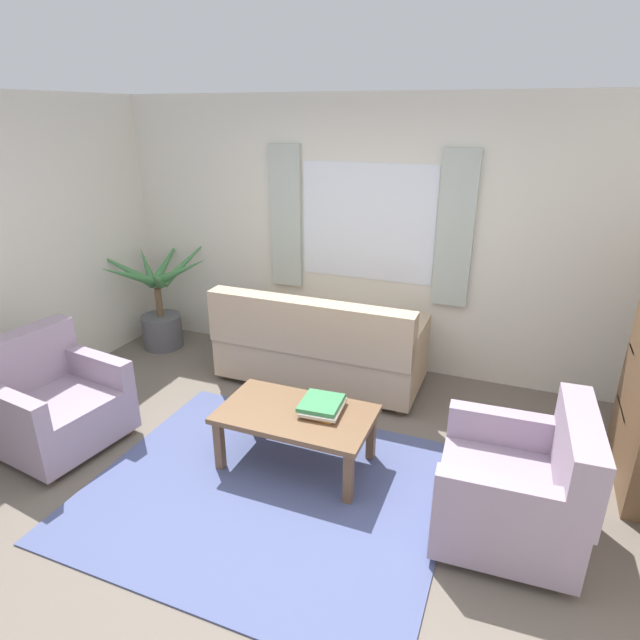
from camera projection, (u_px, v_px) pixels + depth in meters
ground_plane at (267, 491)px, 3.62m from camera, size 6.24×6.24×0.00m
wall_back at (368, 237)px, 5.09m from camera, size 5.32×0.12×2.60m
window_with_curtains at (366, 223)px, 4.96m from camera, size 1.98×0.07×1.40m
area_rug at (267, 490)px, 3.61m from camera, size 2.39×2.00×0.01m
couch at (318, 348)px, 4.92m from camera, size 1.90×0.82×0.92m
armchair_left at (52, 402)px, 4.03m from camera, size 0.92×0.94×0.88m
armchair_right at (519, 488)px, 3.11m from camera, size 0.86×0.88×0.88m
coffee_table at (296, 419)px, 3.76m from camera, size 1.10×0.64×0.44m
book_stack_on_table at (322, 406)px, 3.74m from camera, size 0.31×0.34×0.08m
potted_plant at (160, 306)px, 5.69m from camera, size 1.27×1.27×1.16m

